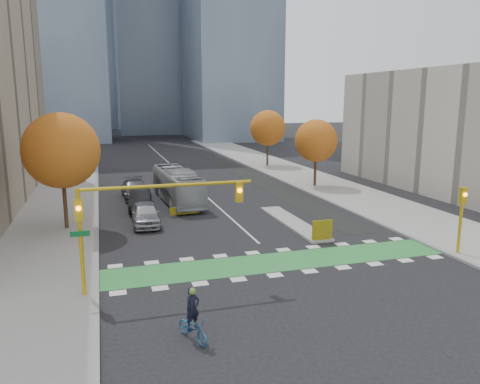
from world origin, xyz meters
TOP-DOWN VIEW (x-y plane):
  - ground at (0.00, 0.00)m, footprint 300.00×300.00m
  - sidewalk_west at (-13.50, 20.00)m, footprint 7.00×120.00m
  - sidewalk_east at (13.50, 20.00)m, footprint 7.00×120.00m
  - curb_west at (-10.00, 20.00)m, footprint 0.30×120.00m
  - curb_east at (10.00, 20.00)m, footprint 0.30×120.00m
  - bike_crossing at (0.00, 1.50)m, footprint 20.00×3.00m
  - centre_line at (0.00, 40.00)m, footprint 0.15×70.00m
  - bike_lane_paint at (7.50, 30.00)m, footprint 2.50×50.00m
  - median_island at (4.00, 9.00)m, footprint 1.60×10.00m
  - hazard_board at (4.00, 4.20)m, footprint 1.40×0.12m
  - building_east at (27.00, 16.00)m, footprint 14.00×30.00m
  - tower_ne at (20.00, 85.00)m, footprint 18.00×24.00m
  - tower_far at (-4.00, 140.00)m, footprint 26.00×26.00m
  - tree_west at (-12.00, 12.00)m, footprint 5.20×5.20m
  - tree_east_near at (12.00, 22.00)m, footprint 4.40×4.40m
  - tree_east_far at (12.50, 38.00)m, footprint 4.80×4.80m
  - traffic_signal_west at (-7.93, -0.51)m, footprint 8.53×0.56m
  - traffic_signal_east at (10.50, -0.51)m, footprint 0.35×0.43m
  - cyclist at (-6.41, -5.82)m, footprint 1.33×1.95m
  - bus at (-3.00, 18.82)m, footprint 3.17×11.03m
  - parked_car_a at (-6.50, 11.72)m, footprint 2.13×4.97m
  - parked_car_b at (-6.50, 16.72)m, footprint 2.22×5.12m
  - parked_car_c at (-6.50, 21.72)m, footprint 2.56×5.87m

SIDE VIEW (x-z plane):
  - ground at x=0.00m, z-range 0.00..0.00m
  - centre_line at x=0.00m, z-range 0.00..0.01m
  - bike_lane_paint at x=7.50m, z-range 0.00..0.01m
  - bike_crossing at x=0.00m, z-range 0.00..0.01m
  - sidewalk_west at x=-13.50m, z-range 0.00..0.15m
  - sidewalk_east at x=13.50m, z-range 0.00..0.15m
  - curb_west at x=-10.00m, z-range -0.01..0.15m
  - curb_east at x=10.00m, z-range -0.01..0.15m
  - median_island at x=4.00m, z-range 0.00..0.16m
  - cyclist at x=-6.41m, z-range -0.36..1.78m
  - hazard_board at x=4.00m, z-range 0.15..1.45m
  - parked_car_b at x=-6.50m, z-range 0.00..1.64m
  - parked_car_a at x=-6.50m, z-range 0.00..1.67m
  - parked_car_c at x=-6.50m, z-range 0.00..1.68m
  - bus at x=-3.00m, z-range 0.00..3.04m
  - traffic_signal_east at x=10.50m, z-range 0.68..4.78m
  - traffic_signal_west at x=-7.93m, z-range 1.43..6.63m
  - tree_east_near at x=12.00m, z-range 1.33..8.40m
  - tree_east_far at x=12.50m, z-range 1.42..9.07m
  - tree_west at x=-12.00m, z-range 1.50..9.73m
  - building_east at x=27.00m, z-range 0.00..12.00m
  - tower_ne at x=20.00m, z-range 0.00..60.00m
  - tower_far at x=-4.00m, z-range 0.00..80.00m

